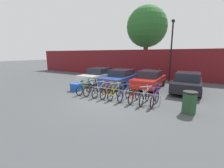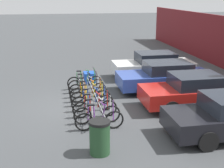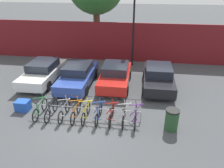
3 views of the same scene
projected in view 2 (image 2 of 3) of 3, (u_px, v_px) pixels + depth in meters
ground_plane at (78, 106)px, 13.08m from camera, size 120.00×120.00×0.00m
bike_rack at (94, 94)px, 12.93m from camera, size 5.34×0.04×0.57m
bicycle_green at (85, 82)px, 15.19m from camera, size 0.68×1.71×1.05m
bicycle_black at (86, 85)px, 14.63m from camera, size 0.68×1.71×1.05m
bicycle_silver at (88, 89)px, 14.01m from camera, size 0.68×1.71×1.05m
bicycle_orange at (89, 93)px, 13.44m from camera, size 0.68×1.71×1.05m
bicycle_yellow at (91, 97)px, 12.96m from camera, size 0.68×1.71×1.05m
bicycle_blue at (93, 102)px, 12.36m from camera, size 0.68×1.71×1.05m
bicycle_red at (95, 108)px, 11.77m from camera, size 0.68×1.71×1.05m
bicycle_white at (97, 114)px, 11.20m from camera, size 0.68×1.71×1.05m
bicycle_purple at (99, 120)px, 10.67m from camera, size 0.68×1.71×1.05m
car_white at (154, 65)px, 17.30m from camera, size 1.91×4.43×1.40m
car_blue at (165, 76)px, 14.94m from camera, size 1.91×4.53×1.40m
car_red at (193, 91)px, 12.74m from camera, size 1.91×4.21×1.40m
trash_bin at (100, 137)px, 9.05m from camera, size 0.63×0.63×1.03m
cargo_crate at (89, 78)px, 16.35m from camera, size 0.70×0.56×0.55m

